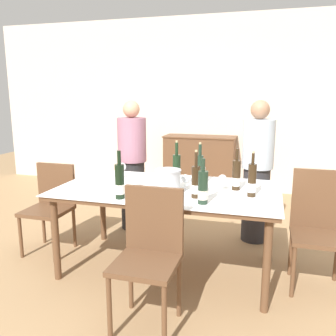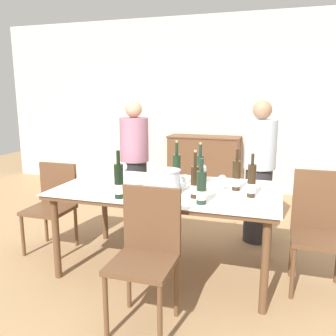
# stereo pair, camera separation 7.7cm
# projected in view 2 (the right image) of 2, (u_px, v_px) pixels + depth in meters

# --- Properties ---
(ground_plane) EXTENTS (12.00, 12.00, 0.00)m
(ground_plane) POSITION_uv_depth(u_px,v_px,m) (168.00, 268.00, 3.29)
(ground_plane) COLOR #A37F56
(back_wall) EXTENTS (8.00, 0.10, 2.80)m
(back_wall) POSITION_uv_depth(u_px,v_px,m) (223.00, 105.00, 5.77)
(back_wall) COLOR beige
(back_wall) RESTS_ON ground_plane
(sideboard_cabinet) EXTENTS (1.15, 0.46, 0.92)m
(sideboard_cabinet) POSITION_uv_depth(u_px,v_px,m) (204.00, 164.00, 5.76)
(sideboard_cabinet) COLOR brown
(sideboard_cabinet) RESTS_ON ground_plane
(dining_table) EXTENTS (1.93, 1.08, 0.77)m
(dining_table) POSITION_uv_depth(u_px,v_px,m) (168.00, 195.00, 3.15)
(dining_table) COLOR brown
(dining_table) RESTS_ON ground_plane
(ice_bucket) EXTENTS (0.22, 0.22, 0.21)m
(ice_bucket) POSITION_uv_depth(u_px,v_px,m) (167.00, 181.00, 2.93)
(ice_bucket) COLOR silver
(ice_bucket) RESTS_ON dining_table
(wine_bottle_0) EXTENTS (0.07, 0.07, 0.37)m
(wine_bottle_0) POSITION_uv_depth(u_px,v_px,m) (252.00, 182.00, 2.83)
(wine_bottle_0) COLOR #332314
(wine_bottle_0) RESTS_ON dining_table
(wine_bottle_1) EXTENTS (0.08, 0.08, 0.38)m
(wine_bottle_1) POSITION_uv_depth(u_px,v_px,m) (119.00, 182.00, 2.80)
(wine_bottle_1) COLOR black
(wine_bottle_1) RESTS_ON dining_table
(wine_bottle_2) EXTENTS (0.08, 0.08, 0.35)m
(wine_bottle_2) POSITION_uv_depth(u_px,v_px,m) (201.00, 188.00, 2.66)
(wine_bottle_2) COLOR #1E3323
(wine_bottle_2) RESTS_ON dining_table
(wine_bottle_3) EXTENTS (0.07, 0.07, 0.36)m
(wine_bottle_3) POSITION_uv_depth(u_px,v_px,m) (236.00, 176.00, 3.04)
(wine_bottle_3) COLOR #332314
(wine_bottle_3) RESTS_ON dining_table
(wine_bottle_4) EXTENTS (0.07, 0.07, 0.39)m
(wine_bottle_4) POSITION_uv_depth(u_px,v_px,m) (195.00, 183.00, 2.81)
(wine_bottle_4) COLOR #332314
(wine_bottle_4) RESTS_ON dining_table
(wine_bottle_5) EXTENTS (0.07, 0.07, 0.42)m
(wine_bottle_5) POSITION_uv_depth(u_px,v_px,m) (177.00, 172.00, 3.11)
(wine_bottle_5) COLOR black
(wine_bottle_5) RESTS_ON dining_table
(wine_bottle_6) EXTENTS (0.07, 0.07, 0.39)m
(wine_bottle_6) POSITION_uv_depth(u_px,v_px,m) (200.00, 171.00, 3.20)
(wine_bottle_6) COLOR #1E3323
(wine_bottle_6) RESTS_ON dining_table
(wine_glass_0) EXTENTS (0.07, 0.07, 0.13)m
(wine_glass_0) POSITION_uv_depth(u_px,v_px,m) (185.00, 179.00, 3.09)
(wine_glass_0) COLOR white
(wine_glass_0) RESTS_ON dining_table
(wine_glass_1) EXTENTS (0.08, 0.08, 0.16)m
(wine_glass_1) POSITION_uv_depth(u_px,v_px,m) (123.00, 167.00, 3.48)
(wine_glass_1) COLOR white
(wine_glass_1) RESTS_ON dining_table
(wine_glass_2) EXTENTS (0.08, 0.08, 0.14)m
(wine_glass_2) POSITION_uv_depth(u_px,v_px,m) (132.00, 177.00, 3.12)
(wine_glass_2) COLOR white
(wine_glass_2) RESTS_ON dining_table
(wine_glass_3) EXTENTS (0.08, 0.08, 0.15)m
(wine_glass_3) POSITION_uv_depth(u_px,v_px,m) (202.00, 169.00, 3.40)
(wine_glass_3) COLOR white
(wine_glass_3) RESTS_ON dining_table
(wine_glass_4) EXTENTS (0.07, 0.07, 0.14)m
(wine_glass_4) POSITION_uv_depth(u_px,v_px,m) (222.00, 180.00, 3.02)
(wine_glass_4) COLOR white
(wine_glass_4) RESTS_ON dining_table
(chair_right_end) EXTENTS (0.42, 0.42, 0.97)m
(chair_right_end) POSITION_uv_depth(u_px,v_px,m) (319.00, 223.00, 2.90)
(chair_right_end) COLOR brown
(chair_right_end) RESTS_ON ground_plane
(chair_near_front) EXTENTS (0.42, 0.42, 0.95)m
(chair_near_front) POSITION_uv_depth(u_px,v_px,m) (147.00, 247.00, 2.43)
(chair_near_front) COLOR brown
(chair_near_front) RESTS_ON ground_plane
(chair_left_end) EXTENTS (0.42, 0.42, 0.88)m
(chair_left_end) POSITION_uv_depth(u_px,v_px,m) (53.00, 201.00, 3.64)
(chair_left_end) COLOR brown
(chair_left_end) RESTS_ON ground_plane
(person_host) EXTENTS (0.33, 0.33, 1.51)m
(person_host) POSITION_uv_depth(u_px,v_px,m) (135.00, 166.00, 4.15)
(person_host) COLOR #262628
(person_host) RESTS_ON ground_plane
(person_guest_left) EXTENTS (0.33, 0.33, 1.52)m
(person_guest_left) POSITION_uv_depth(u_px,v_px,m) (259.00, 173.00, 3.76)
(person_guest_left) COLOR #2D2D33
(person_guest_left) RESTS_ON ground_plane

